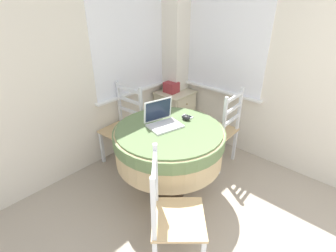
# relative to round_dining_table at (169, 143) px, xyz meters

# --- Properties ---
(corner_room_shell) EXTENTS (4.19, 4.91, 2.55)m
(corner_room_shell) POSITION_rel_round_dining_table_xyz_m (0.46, -0.08, 0.67)
(corner_room_shell) COLOR silver
(corner_room_shell) RESTS_ON ground_plane
(round_dining_table) EXTENTS (1.09, 1.09, 0.77)m
(round_dining_table) POSITION_rel_round_dining_table_xyz_m (0.00, 0.00, 0.00)
(round_dining_table) COLOR #4C3D2D
(round_dining_table) RESTS_ON ground_plane
(laptop) EXTENTS (0.37, 0.33, 0.25)m
(laptop) POSITION_rel_round_dining_table_xyz_m (0.01, 0.10, 0.21)
(laptop) COLOR silver
(laptop) RESTS_ON round_dining_table
(computer_mouse) EXTENTS (0.06, 0.10, 0.05)m
(computer_mouse) POSITION_rel_round_dining_table_xyz_m (0.26, 0.00, 0.19)
(computer_mouse) COLOR black
(computer_mouse) RESTS_ON round_dining_table
(cell_phone) EXTENTS (0.07, 0.12, 0.01)m
(cell_phone) POSITION_rel_round_dining_table_xyz_m (0.33, 0.03, 0.17)
(cell_phone) COLOR #B2B7BC
(cell_phone) RESTS_ON round_dining_table
(dining_chair_near_back_window) EXTENTS (0.43, 0.45, 0.98)m
(dining_chair_near_back_window) POSITION_rel_round_dining_table_xyz_m (0.07, 0.81, -0.15)
(dining_chair_near_back_window) COLOR tan
(dining_chair_near_back_window) RESTS_ON ground_plane
(dining_chair_near_right_window) EXTENTS (0.45, 0.42, 0.98)m
(dining_chair_near_right_window) POSITION_rel_round_dining_table_xyz_m (0.81, -0.10, -0.15)
(dining_chair_near_right_window) COLOR tan
(dining_chair_near_right_window) RESTS_ON ground_plane
(dining_chair_camera_near) EXTENTS (0.58, 0.58, 0.98)m
(dining_chair_camera_near) POSITION_rel_round_dining_table_xyz_m (-0.58, -0.56, -0.15)
(dining_chair_camera_near) COLOR tan
(dining_chair_camera_near) RESTS_ON ground_plane
(corner_cabinet) EXTENTS (0.47, 0.45, 0.67)m
(corner_cabinet) POSITION_rel_round_dining_table_xyz_m (1.02, 0.80, -0.28)
(corner_cabinet) COLOR beige
(corner_cabinet) RESTS_ON ground_plane
(storage_box) EXTENTS (0.16, 0.18, 0.14)m
(storage_box) POSITION_rel_round_dining_table_xyz_m (0.97, 0.83, 0.13)
(storage_box) COLOR #9E3338
(storage_box) RESTS_ON corner_cabinet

